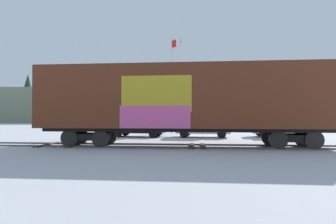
{
  "coord_description": "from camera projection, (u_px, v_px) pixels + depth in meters",
  "views": [
    {
      "loc": [
        -1.67,
        -14.55,
        1.61
      ],
      "look_at": [
        -2.12,
        1.06,
        1.87
      ],
      "focal_mm": 29.0,
      "sensor_mm": 36.0,
      "label": 1
    }
  ],
  "objects": [
    {
      "name": "parked_car_silver",
      "position": [
        203.0,
        126.0,
        21.05
      ],
      "size": [
        4.34,
        2.53,
        1.78
      ],
      "color": "#B7BABF",
      "rests_on": "ground_plane"
    },
    {
      "name": "hillside",
      "position": [
        181.0,
        107.0,
        80.29
      ],
      "size": [
        127.34,
        32.21,
        12.89
      ],
      "color": "slate",
      "rests_on": "ground_plane"
    },
    {
      "name": "flagpole",
      "position": [
        173.0,
        75.0,
        25.64
      ],
      "size": [
        0.91,
        1.05,
        9.11
      ],
      "color": "silver",
      "rests_on": "ground_plane"
    },
    {
      "name": "ground_plane",
      "position": [
        207.0,
        147.0,
        14.47
      ],
      "size": [
        260.0,
        260.0,
        0.0
      ],
      "primitive_type": "plane",
      "color": "#B2B5BC"
    },
    {
      "name": "parked_car_black",
      "position": [
        138.0,
        126.0,
        21.59
      ],
      "size": [
        4.39,
        2.54,
        1.66
      ],
      "color": "black",
      "rests_on": "ground_plane"
    },
    {
      "name": "track",
      "position": [
        196.0,
        146.0,
        14.46
      ],
      "size": [
        59.98,
        5.49,
        0.08
      ],
      "color": "#4C4742",
      "rests_on": "ground_plane"
    },
    {
      "name": "freight_car",
      "position": [
        187.0,
        99.0,
        14.54
      ],
      "size": [
        15.8,
        4.01,
        4.49
      ],
      "color": "#5B2B19",
      "rests_on": "ground_plane"
    },
    {
      "name": "parked_car_tan",
      "position": [
        281.0,
        126.0,
        21.06
      ],
      "size": [
        4.68,
        2.48,
        1.72
      ],
      "color": "#9E8966",
      "rests_on": "ground_plane"
    }
  ]
}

